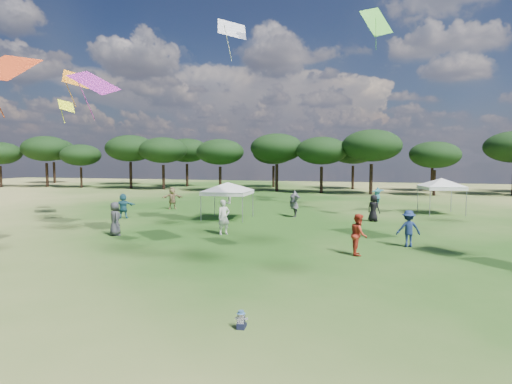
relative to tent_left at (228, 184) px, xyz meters
The scene contains 6 objects.
ground 21.70m from the tent_left, 72.78° to the right, with size 140.00×140.00×0.00m, color #274F17.
tree_line 28.37m from the tent_left, 71.88° to the left, with size 108.78×17.63×7.77m.
tent_left is the anchor object (origin of this frame).
tent_right 16.27m from the tent_left, 24.41° to the left, with size 5.51×5.51×3.03m.
toddler 19.51m from the tent_left, 70.15° to the right, with size 0.32×0.35×0.47m.
festival_crowd 4.50m from the tent_left, 12.47° to the left, with size 28.30×23.13×1.93m.
Camera 1 is at (3.26, -7.55, 4.25)m, focal length 30.00 mm.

